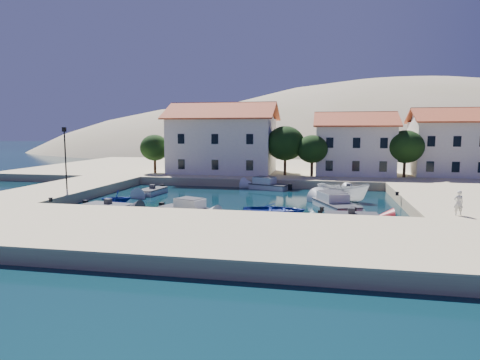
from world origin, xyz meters
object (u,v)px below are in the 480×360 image
object	(u,v)px
building_left	(223,137)
cabin_cruiser_east	(336,204)
cabin_cruiser_south	(184,209)
pedestrian	(458,203)
building_mid	(354,143)
boat_east	(342,201)
lamppost	(65,152)
building_right	(448,141)
rowboat_south	(274,215)

from	to	relation	value
building_left	cabin_cruiser_east	world-z (taller)	building_left
cabin_cruiser_south	cabin_cruiser_east	bearing A→B (deg)	44.22
cabin_cruiser_south	pedestrian	size ratio (longest dim) A/B	2.65
building_mid	cabin_cruiser_east	bearing A→B (deg)	-97.37
cabin_cruiser_south	building_mid	bearing A→B (deg)	82.54
cabin_cruiser_east	boat_east	xyz separation A→B (m)	(0.72, 4.63, -0.48)
building_mid	cabin_cruiser_south	world-z (taller)	building_mid
pedestrian	lamppost	bearing A→B (deg)	-16.22
cabin_cruiser_south	cabin_cruiser_east	xyz separation A→B (m)	(12.33, 5.00, -0.00)
building_mid	boat_east	size ratio (longest dim) A/B	2.04
building_right	pedestrian	xyz separation A→B (m)	(-6.62, -28.79, -3.59)
building_right	cabin_cruiser_east	xyz separation A→B (m)	(-14.80, -22.64, -5.00)
lamppost	boat_east	xyz separation A→B (m)	(27.42, 3.99, -4.75)
building_left	pedestrian	bearing A→B (deg)	-48.89
pedestrian	rowboat_south	bearing A→B (deg)	-16.01
building_left	building_right	bearing A→B (deg)	3.81
building_left	pedestrian	size ratio (longest dim) A/B	8.33
boat_east	cabin_cruiser_south	bearing A→B (deg)	144.56
rowboat_south	pedestrian	xyz separation A→B (m)	(13.24, -2.53, 1.88)
building_mid	rowboat_south	distance (m)	26.97
cabin_cruiser_south	boat_east	size ratio (longest dim) A/B	0.91
building_left	boat_east	world-z (taller)	building_left
building_left	building_right	size ratio (longest dim) A/B	1.56
cabin_cruiser_east	pedestrian	size ratio (longest dim) A/B	3.51
lamppost	cabin_cruiser_south	xyz separation A→B (m)	(14.37, -5.64, -4.28)
boat_east	pedestrian	distance (m)	13.24
lamppost	building_right	bearing A→B (deg)	27.93
cabin_cruiser_south	boat_east	xyz separation A→B (m)	(13.05, 9.63, -0.48)
rowboat_south	building_right	bearing A→B (deg)	-44.23
building_right	rowboat_south	distance (m)	33.38
lamppost	cabin_cruiser_south	distance (m)	16.02
building_right	pedestrian	bearing A→B (deg)	-102.95
building_right	boat_east	xyz separation A→B (m)	(-14.08, -18.01, -5.47)
lamppost	rowboat_south	size ratio (longest dim) A/B	1.22
rowboat_south	pedestrian	world-z (taller)	pedestrian
pedestrian	cabin_cruiser_south	bearing A→B (deg)	-8.41
rowboat_south	lamppost	bearing A→B (deg)	71.73
building_left	cabin_cruiser_south	xyz separation A→B (m)	(2.87, -25.64, -5.46)
rowboat_south	cabin_cruiser_east	distance (m)	6.24
boat_east	cabin_cruiser_east	bearing A→B (deg)	-170.70
pedestrian	building_right	bearing A→B (deg)	-108.15
building_mid	pedestrian	bearing A→B (deg)	-79.04
boat_east	lamppost	bearing A→B (deg)	116.41
lamppost	cabin_cruiser_east	size ratio (longest dim) A/B	1.01
building_right	boat_east	world-z (taller)	building_right
cabin_cruiser_east	boat_east	size ratio (longest dim) A/B	1.20
cabin_cruiser_south	rowboat_south	bearing A→B (deg)	32.88
boat_east	rowboat_south	bearing A→B (deg)	163.11
rowboat_south	cabin_cruiser_east	bearing A→B (deg)	-61.54
building_right	cabin_cruiser_south	distance (m)	39.05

